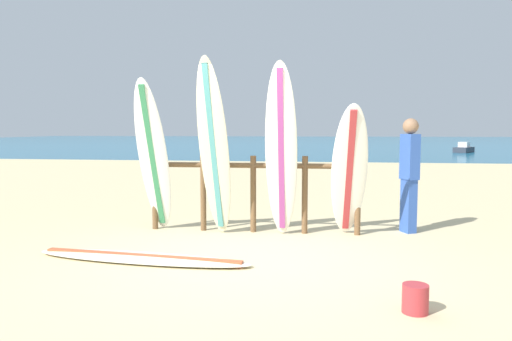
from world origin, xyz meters
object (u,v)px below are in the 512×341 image
surfboard_leaning_center_left (281,151)px  small_boat_offshore (464,149)px  beachgoer_standing (409,170)px  sand_bucket (415,299)px  surfboard_leaning_left (214,148)px  surfboard_leaning_center (349,172)px  surfboard_leaning_far_left (153,157)px  surfboard_rack (253,185)px  surfboard_lying_on_sand (141,258)px

surfboard_leaning_center_left → small_boat_offshore: size_ratio=1.13×
beachgoer_standing → sand_bucket: (-0.49, -3.40, -0.84)m
surfboard_leaning_left → surfboard_leaning_center: 2.00m
surfboard_leaning_left → sand_bucket: 3.80m
sand_bucket → surfboard_leaning_far_left: bearing=140.5°
surfboard_leaning_center → small_boat_offshore: 29.03m
surfboard_rack → beachgoer_standing: (2.38, 0.30, 0.24)m
surfboard_leaning_far_left → sand_bucket: size_ratio=9.32×
surfboard_rack → surfboard_leaning_center_left: bearing=-37.8°
surfboard_leaning_far_left → surfboard_lying_on_sand: 1.95m
surfboard_rack → beachgoer_standing: size_ratio=1.86×
surfboard_leaning_left → surfboard_lying_on_sand: surfboard_leaning_left is taller
surfboard_leaning_center → sand_bucket: size_ratio=7.78×
surfboard_rack → surfboard_leaning_far_left: (-1.50, -0.30, 0.44)m
small_boat_offshore → surfboard_leaning_center_left: bearing=-109.9°
surfboard_leaning_center_left → surfboard_lying_on_sand: size_ratio=0.90×
surfboard_leaning_center_left → surfboard_lying_on_sand: (-1.57, -1.47, -1.24)m
beachgoer_standing → sand_bucket: size_ratio=7.00×
surfboard_leaning_left → surfboard_leaning_center: (1.97, 0.12, -0.34)m
surfboard_leaning_far_left → small_boat_offshore: (11.97, 27.59, -0.92)m
surfboard_lying_on_sand → beachgoer_standing: (3.49, 2.13, 0.93)m
surfboard_leaning_far_left → beachgoer_standing: (3.88, 0.60, -0.20)m
surfboard_leaning_left → surfboard_leaning_far_left: bearing=173.5°
surfboard_rack → surfboard_leaning_center: surfboard_leaning_center is taller
surfboard_leaning_left → surfboard_lying_on_sand: 2.00m
surfboard_leaning_left → surfboard_lying_on_sand: bearing=-112.4°
surfboard_leaning_left → surfboard_leaning_center_left: (0.99, 0.05, -0.04)m
surfboard_leaning_center → surfboard_lying_on_sand: surfboard_leaning_center is taller
surfboard_leaning_left → small_boat_offshore: (11.00, 27.70, -1.06)m
surfboard_lying_on_sand → surfboard_rack: bearing=58.8°
surfboard_leaning_far_left → surfboard_leaning_center_left: size_ratio=0.92×
surfboard_rack → sand_bucket: (1.89, -3.10, -0.60)m
beachgoer_standing → small_boat_offshore: bearing=73.3°
surfboard_leaning_far_left → surfboard_leaning_center: (2.94, 0.01, -0.19)m
surfboard_leaning_center_left → sand_bucket: surfboard_leaning_center_left is taller
sand_bucket → small_boat_offshore: bearing=74.2°
surfboard_rack → sand_bucket: surfboard_rack is taller
surfboard_leaning_left → surfboard_leaning_center: bearing=3.6°
surfboard_leaning_far_left → surfboard_leaning_left: size_ratio=0.89×
surfboard_leaning_center → sand_bucket: surfboard_leaning_center is taller
surfboard_leaning_center_left → surfboard_lying_on_sand: 2.49m
surfboard_leaning_center → small_boat_offshore: size_ratio=0.86×
surfboard_leaning_far_left → surfboard_leaning_center_left: (1.96, -0.06, 0.10)m
surfboard_rack → sand_bucket: size_ratio=13.05×
surfboard_lying_on_sand → sand_bucket: 3.26m
beachgoer_standing → sand_bucket: beachgoer_standing is taller
surfboard_leaning_far_left → surfboard_leaning_center: bearing=0.3°
surfboard_rack → sand_bucket: 3.68m
surfboard_leaning_center_left → surfboard_rack: bearing=142.2°
surfboard_leaning_center_left → small_boat_offshore: (10.01, 27.65, -1.02)m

